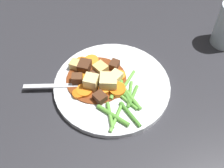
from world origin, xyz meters
TOP-DOWN VIEW (x-y plane):
  - ground_plane at (0.00, 0.00)m, footprint 3.00×3.00m
  - dinner_plate at (0.00, 0.00)m, footprint 0.25×0.25m
  - stew_sauce at (0.03, 0.01)m, footprint 0.13×0.13m
  - carrot_slice_0 at (0.09, -0.00)m, footprint 0.05×0.05m
  - carrot_slice_1 at (0.04, 0.07)m, footprint 0.03×0.03m
  - carrot_slice_2 at (0.03, 0.05)m, footprint 0.04×0.04m
  - carrot_slice_3 at (-0.02, 0.01)m, footprint 0.04×0.04m
  - carrot_slice_4 at (0.08, -0.02)m, footprint 0.04×0.04m
  - carrot_slice_5 at (0.06, 0.03)m, footprint 0.03×0.03m
  - carrot_slice_6 at (0.00, -0.03)m, footprint 0.03×0.03m
  - carrot_slice_7 at (-0.00, 0.03)m, footprint 0.03×0.03m
  - potato_chunk_0 at (0.03, 0.03)m, footprint 0.04×0.04m
  - potato_chunk_1 at (0.00, -0.01)m, footprint 0.02×0.03m
  - potato_chunk_2 at (0.00, 0.01)m, footprint 0.05×0.05m
  - potato_chunk_3 at (0.04, -0.01)m, footprint 0.03×0.03m
  - potato_chunk_4 at (0.09, 0.01)m, footprint 0.03×0.03m
  - meat_chunk_0 at (0.06, 0.04)m, footprint 0.03×0.03m
  - meat_chunk_1 at (0.04, 0.01)m, footprint 0.03×0.03m
  - meat_chunk_2 at (0.03, -0.04)m, footprint 0.02×0.03m
  - meat_chunk_3 at (-0.01, 0.05)m, footprint 0.03×0.03m
  - meat_chunk_4 at (0.07, 0.01)m, footprint 0.04×0.04m
  - green_bean_0 at (-0.01, 0.01)m, footprint 0.03×0.06m
  - green_bean_1 at (-0.08, 0.04)m, footprint 0.07×0.03m
  - green_bean_2 at (-0.02, -0.01)m, footprint 0.04×0.04m
  - green_bean_3 at (-0.06, 0.06)m, footprint 0.03×0.07m
  - green_bean_4 at (-0.05, 0.06)m, footprint 0.08×0.01m
  - green_bean_5 at (-0.06, 0.00)m, footprint 0.02×0.05m
  - green_bean_6 at (-0.04, 0.01)m, footprint 0.06×0.04m
  - green_bean_7 at (-0.05, 0.02)m, footprint 0.06×0.01m
  - green_bean_8 at (-0.05, 0.07)m, footprint 0.05×0.05m
  - green_bean_9 at (-0.05, 0.01)m, footprint 0.07×0.03m
  - green_bean_10 at (-0.02, -0.02)m, footprint 0.02×0.07m
  - green_bean_11 at (-0.05, -0.00)m, footprint 0.04×0.06m
  - green_bean_12 at (-0.02, 0.01)m, footprint 0.08×0.01m
  - fork at (0.07, 0.06)m, footprint 0.14×0.12m

SIDE VIEW (x-z plane):
  - ground_plane at x=0.00m, z-range 0.00..0.00m
  - dinner_plate at x=0.00m, z-range 0.00..0.01m
  - stew_sauce at x=0.03m, z-range 0.01..0.02m
  - fork at x=0.07m, z-range 0.01..0.02m
  - green_bean_11 at x=-0.05m, z-range 0.01..0.02m
  - green_bean_7 at x=-0.05m, z-range 0.01..0.02m
  - green_bean_10 at x=-0.02m, z-range 0.01..0.02m
  - green_bean_2 at x=-0.02m, z-range 0.01..0.02m
  - green_bean_3 at x=-0.06m, z-range 0.01..0.02m
  - green_bean_5 at x=-0.06m, z-range 0.01..0.02m
  - green_bean_12 at x=-0.02m, z-range 0.01..0.02m
  - green_bean_8 at x=-0.05m, z-range 0.01..0.02m
  - green_bean_1 at x=-0.08m, z-range 0.01..0.02m
  - green_bean_6 at x=-0.04m, z-range 0.01..0.02m
  - green_bean_0 at x=-0.01m, z-range 0.01..0.02m
  - carrot_slice_1 at x=0.04m, z-range 0.01..0.02m
  - green_bean_9 at x=-0.05m, z-range 0.01..0.02m
  - carrot_slice_6 at x=0.00m, z-range 0.01..0.02m
  - green_bean_4 at x=-0.05m, z-range 0.01..0.02m
  - carrot_slice_2 at x=0.03m, z-range 0.01..0.02m
  - carrot_slice_5 at x=0.06m, z-range 0.01..0.02m
  - carrot_slice_4 at x=0.08m, z-range 0.01..0.02m
  - carrot_slice_3 at x=-0.02m, z-range 0.01..0.02m
  - carrot_slice_0 at x=0.09m, z-range 0.01..0.02m
  - carrot_slice_7 at x=0.00m, z-range 0.01..0.03m
  - meat_chunk_1 at x=0.04m, z-range 0.01..0.03m
  - meat_chunk_2 at x=0.03m, z-range 0.01..0.03m
  - meat_chunk_3 at x=-0.01m, z-range 0.01..0.03m
  - potato_chunk_4 at x=0.09m, z-range 0.01..0.03m
  - potato_chunk_1 at x=0.00m, z-range 0.01..0.04m
  - meat_chunk_0 at x=0.06m, z-range 0.01..0.04m
  - meat_chunk_4 at x=0.07m, z-range 0.01..0.04m
  - potato_chunk_3 at x=0.04m, z-range 0.01..0.04m
  - potato_chunk_0 at x=0.03m, z-range 0.01..0.04m
  - potato_chunk_2 at x=0.00m, z-range 0.01..0.05m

